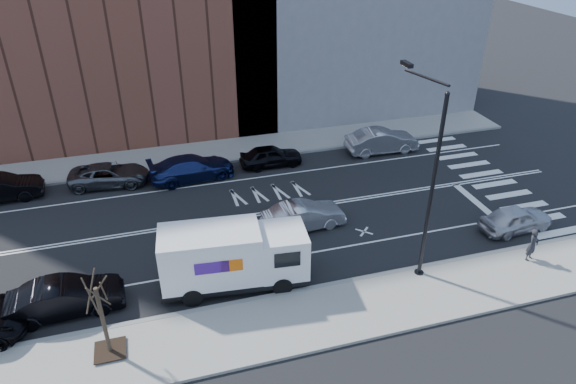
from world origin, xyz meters
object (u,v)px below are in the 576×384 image
fedex_van (233,256)px  near_parked_front (516,219)px  pedestrian (533,245)px  driving_sedan (303,216)px

fedex_van → near_parked_front: bearing=6.5°
fedex_van → near_parked_front: (15.37, 0.24, -0.91)m
pedestrian → near_parked_front: bearing=42.5°
near_parked_front → fedex_van: bearing=86.3°
fedex_van → driving_sedan: fedex_van is taller
fedex_van → driving_sedan: (4.52, 3.62, -0.86)m
near_parked_front → pedestrian: pedestrian is taller
driving_sedan → pedestrian: bearing=-126.1°
fedex_van → pedestrian: size_ratio=4.02×
fedex_van → driving_sedan: size_ratio=1.53×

